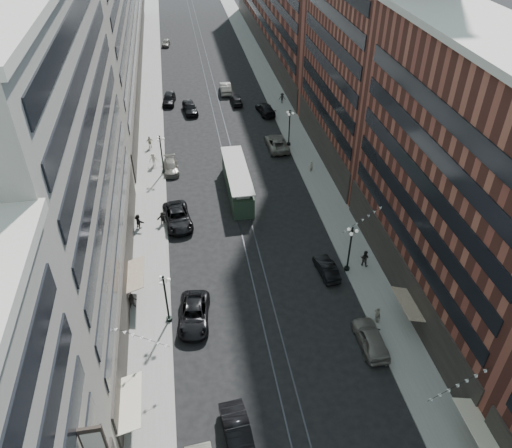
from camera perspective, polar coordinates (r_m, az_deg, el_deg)
ground at (r=73.74m, az=-3.33°, el=8.38°), size 220.00×220.00×0.00m
sidewalk_west at (r=82.49m, az=-11.92°, el=10.92°), size 4.00×180.00×0.15m
sidewalk_east at (r=84.20m, az=3.46°, el=12.19°), size 4.00×180.00×0.15m
rail_west at (r=82.59m, az=-4.66°, el=11.58°), size 0.12×180.00×0.02m
rail_east at (r=82.70m, az=-3.68°, el=11.66°), size 0.12×180.00×0.02m
building_west_mid at (r=44.32m, az=-22.06°, el=5.67°), size 8.00×36.00×28.00m
building_west_far at (r=103.52m, az=-16.44°, el=23.16°), size 8.00×90.00×26.00m
building_east_mid at (r=46.28m, az=22.67°, el=3.93°), size 8.00×30.00×24.00m
lamppost_sw_far at (r=45.66m, az=-10.26°, el=-8.24°), size 1.03×1.14×5.52m
lamppost_sw_mid at (r=67.64m, az=-10.75°, el=7.97°), size 1.03×1.14×5.52m
lamppost_se_far at (r=50.99m, az=10.69°, el=-2.67°), size 1.03×1.14×5.52m
lamppost_se_mid at (r=73.73m, az=3.83°, el=11.05°), size 1.03×1.14×5.52m
streetcar at (r=63.22m, az=-2.16°, el=4.84°), size 2.72×12.29×3.40m
car_2 at (r=46.94m, az=-7.11°, el=-10.24°), size 3.46×6.26×1.66m
car_4 at (r=45.77m, az=12.99°, el=-12.62°), size 2.11×5.20×1.77m
car_5 at (r=39.48m, az=-2.08°, el=-22.88°), size 2.39×5.50×1.76m
pedestrian_2 at (r=48.99m, az=-13.93°, el=-8.53°), size 0.90×0.65×1.66m
pedestrian_4 at (r=47.63m, az=13.73°, el=-10.07°), size 0.50×1.02×1.72m
car_7 at (r=58.73m, az=-8.94°, el=0.77°), size 3.65×6.62×1.75m
car_8 at (r=69.16m, az=-9.70°, el=6.48°), size 2.15×4.85×1.38m
car_9 at (r=89.92m, az=-9.93°, el=13.91°), size 2.68×5.28×1.72m
car_10 at (r=51.82m, az=8.07°, el=-5.03°), size 1.93×4.52×1.45m
car_11 at (r=73.90m, az=2.38°, el=9.22°), size 2.89×6.13×1.69m
car_12 at (r=84.85m, az=1.09°, el=13.00°), size 2.96×5.81×1.61m
car_13 at (r=85.85m, az=-7.56°, el=13.04°), size 2.71×5.46×1.79m
car_14 at (r=93.38m, az=-3.50°, el=15.27°), size 2.13×5.49×1.78m
pedestrian_5 at (r=58.86m, az=-10.64°, el=0.70°), size 1.48×0.82×1.54m
pedestrian_6 at (r=75.27m, az=-12.04°, el=9.15°), size 1.15×0.69×1.83m
pedestrian_7 at (r=53.15m, az=12.30°, el=-3.83°), size 1.04×0.96×1.89m
pedestrian_8 at (r=68.18m, az=6.32°, el=6.58°), size 0.68×0.57×1.59m
pedestrian_9 at (r=88.55m, az=3.01°, el=14.17°), size 1.23×0.70×1.80m
car_extra_0 at (r=120.79m, az=-10.25°, el=19.71°), size 2.16×4.21×1.37m
car_extra_1 at (r=88.52m, az=-2.26°, el=13.97°), size 1.84×4.37×1.48m
pedestrian_extra_0 at (r=58.68m, az=-13.30°, el=0.32°), size 1.40×1.60×1.79m
pedestrian_extra_1 at (r=70.46m, az=-11.63°, el=7.23°), size 1.26×0.57×1.91m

